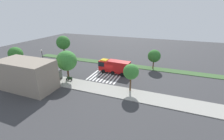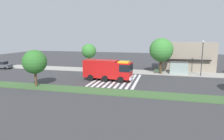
{
  "view_description": "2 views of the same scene",
  "coord_description": "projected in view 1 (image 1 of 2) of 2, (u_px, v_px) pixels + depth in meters",
  "views": [
    {
      "loc": [
        -14.45,
        35.45,
        16.12
      ],
      "look_at": [
        -0.94,
        0.2,
        1.23
      ],
      "focal_mm": 24.41,
      "sensor_mm": 36.0,
      "label": 1
    },
    {
      "loc": [
        7.81,
        -33.37,
        7.72
      ],
      "look_at": [
        -0.79,
        0.51,
        1.68
      ],
      "focal_mm": 31.3,
      "sensor_mm": 36.0,
      "label": 2
    }
  ],
  "objects": [
    {
      "name": "ground_plane",
      "position": [
        109.0,
        73.0,
        41.52
      ],
      "size": [
        120.0,
        120.0,
        0.0
      ],
      "primitive_type": "plane",
      "color": "#38383A"
    },
    {
      "name": "sidewalk",
      "position": [
        94.0,
        87.0,
        33.88
      ],
      "size": [
        60.0,
        4.71,
        0.14
      ],
      "primitive_type": "cube",
      "color": "#9E9B93",
      "rests_on": "ground_plane"
    },
    {
      "name": "median_strip",
      "position": [
        118.0,
        64.0,
        48.37
      ],
      "size": [
        60.0,
        3.0,
        0.14
      ],
      "primitive_type": "cube",
      "color": "#3D6033",
      "rests_on": "ground_plane"
    },
    {
      "name": "crosswalk",
      "position": [
        108.0,
        73.0,
        41.59
      ],
      "size": [
        7.65,
        11.54,
        0.01
      ],
      "color": "silver",
      "rests_on": "ground_plane"
    },
    {
      "name": "fire_truck",
      "position": [
        114.0,
        66.0,
        41.07
      ],
      "size": [
        8.83,
        3.25,
        3.59
      ],
      "rotation": [
        0.0,
        0.0,
        -0.06
      ],
      "color": "#B71414",
      "rests_on": "ground_plane"
    },
    {
      "name": "parked_car_mid",
      "position": [
        28.0,
        66.0,
        44.48
      ],
      "size": [
        4.41,
        2.14,
        1.63
      ],
      "rotation": [
        0.0,
        0.0,
        0.01
      ],
      "color": "silver",
      "rests_on": "ground_plane"
    },
    {
      "name": "parked_car_east",
      "position": [
        12.0,
        63.0,
        46.67
      ],
      "size": [
        4.25,
        2.13,
        1.81
      ],
      "rotation": [
        0.0,
        0.0,
        -0.02
      ],
      "color": "#720505",
      "rests_on": "ground_plane"
    },
    {
      "name": "bus_stop_shelter",
      "position": [
        55.0,
        71.0,
        37.88
      ],
      "size": [
        3.5,
        1.4,
        2.46
      ],
      "color": "#4C4C51",
      "rests_on": "sidewalk"
    },
    {
      "name": "bench_near_shelter",
      "position": [
        69.0,
        79.0,
        37.01
      ],
      "size": [
        1.6,
        0.5,
        0.9
      ],
      "color": "#2D472D",
      "rests_on": "sidewalk"
    },
    {
      "name": "street_lamp",
      "position": [
        43.0,
        60.0,
        39.05
      ],
      "size": [
        0.36,
        0.36,
        6.78
      ],
      "color": "#2D2D30",
      "rests_on": "sidewalk"
    },
    {
      "name": "storefront_building",
      "position": [
        27.0,
        75.0,
        32.5
      ],
      "size": [
        11.91,
        6.75,
        6.41
      ],
      "color": "gray",
      "rests_on": "ground_plane"
    },
    {
      "name": "sidewalk_tree_far_west",
      "position": [
        131.0,
        72.0,
        30.84
      ],
      "size": [
        3.21,
        3.21,
        5.96
      ],
      "color": "#513823",
      "rests_on": "sidewalk"
    },
    {
      "name": "sidewalk_tree_west",
      "position": [
        67.0,
        61.0,
        35.83
      ],
      "size": [
        4.77,
        4.77,
        7.26
      ],
      "color": "#47301E",
      "rests_on": "sidewalk"
    },
    {
      "name": "sidewalk_tree_center",
      "position": [
        16.0,
        54.0,
        41.37
      ],
      "size": [
        3.72,
        3.72,
        6.77
      ],
      "color": "#47301E",
      "rests_on": "sidewalk"
    },
    {
      "name": "median_tree_far_west",
      "position": [
        154.0,
        56.0,
        43.39
      ],
      "size": [
        3.62,
        3.62,
        5.59
      ],
      "color": "#513823",
      "rests_on": "median_strip"
    },
    {
      "name": "median_tree_west",
      "position": [
        63.0,
        43.0,
        53.17
      ],
      "size": [
        4.74,
        4.74,
        7.77
      ],
      "color": "#47301E",
      "rests_on": "median_strip"
    }
  ]
}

